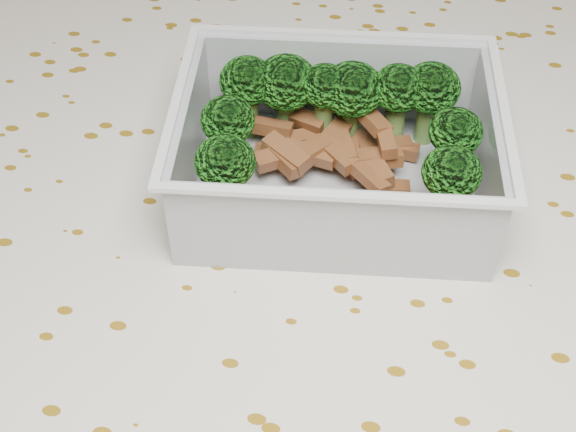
# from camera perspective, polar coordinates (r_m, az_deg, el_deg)

# --- Properties ---
(dining_table) EXTENTS (1.40, 0.90, 0.75)m
(dining_table) POSITION_cam_1_polar(r_m,az_deg,el_deg) (0.55, -0.62, -7.65)
(dining_table) COLOR brown
(dining_table) RESTS_ON ground
(tablecloth) EXTENTS (1.46, 0.96, 0.19)m
(tablecloth) POSITION_cam_1_polar(r_m,az_deg,el_deg) (0.51, -0.66, -4.35)
(tablecloth) COLOR silver
(tablecloth) RESTS_ON dining_table
(lunch_container) EXTENTS (0.21, 0.17, 0.07)m
(lunch_container) POSITION_cam_1_polar(r_m,az_deg,el_deg) (0.50, 3.44, 3.90)
(lunch_container) COLOR #B3B9C2
(lunch_container) RESTS_ON tablecloth
(broccoli_florets) EXTENTS (0.17, 0.13, 0.06)m
(broccoli_florets) POSITION_cam_1_polar(r_m,az_deg,el_deg) (0.50, 3.50, 7.53)
(broccoli_florets) COLOR #608C3F
(broccoli_florets) RESTS_ON lunch_container
(meat_pile) EXTENTS (0.11, 0.07, 0.03)m
(meat_pile) POSITION_cam_1_polar(r_m,az_deg,el_deg) (0.51, 3.55, 4.70)
(meat_pile) COLOR brown
(meat_pile) RESTS_ON lunch_container
(sausage) EXTENTS (0.17, 0.03, 0.03)m
(sausage) POSITION_cam_1_polar(r_m,az_deg,el_deg) (0.47, 3.79, -0.11)
(sausage) COLOR red
(sausage) RESTS_ON lunch_container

